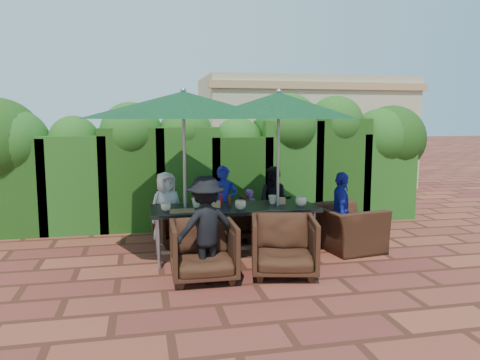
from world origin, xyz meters
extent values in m
plane|color=brown|center=(0.00, 0.00, 0.00)|extent=(80.00, 80.00, 0.00)
cube|color=black|center=(-0.02, 0.09, 0.72)|extent=(2.42, 0.90, 0.05)
cube|color=gray|center=(-0.02, 0.09, 0.12)|extent=(2.22, 0.05, 0.05)
cylinder|color=gray|center=(-1.13, -0.26, 0.35)|extent=(0.05, 0.05, 0.70)
cylinder|color=gray|center=(-1.13, 0.44, 0.35)|extent=(0.05, 0.05, 0.70)
cylinder|color=gray|center=(1.09, -0.26, 0.35)|extent=(0.05, 0.05, 0.70)
cylinder|color=gray|center=(1.09, 0.44, 0.35)|extent=(0.05, 0.05, 0.70)
cylinder|color=gray|center=(-0.74, 0.08, 0.01)|extent=(0.44, 0.44, 0.03)
cylinder|color=gray|center=(-0.74, 0.08, 1.20)|extent=(0.04, 0.04, 2.40)
cone|color=black|center=(-0.74, 0.08, 2.22)|extent=(2.85, 2.85, 0.38)
sphere|color=gray|center=(-0.74, 0.08, 2.42)|extent=(0.08, 0.08, 0.08)
cylinder|color=gray|center=(0.63, 0.05, 0.01)|extent=(0.44, 0.44, 0.03)
cylinder|color=gray|center=(0.63, 0.05, 1.20)|extent=(0.04, 0.04, 2.40)
cone|color=black|center=(0.63, 0.05, 2.22)|extent=(2.41, 2.41, 0.38)
sphere|color=gray|center=(0.63, 0.05, 2.42)|extent=(0.08, 0.08, 0.08)
imported|color=black|center=(-0.76, 1.01, 0.38)|extent=(0.86, 0.82, 0.75)
imported|color=black|center=(0.04, 1.04, 0.39)|extent=(0.83, 0.79, 0.79)
imported|color=black|center=(0.72, 1.06, 0.35)|extent=(0.84, 0.81, 0.70)
imported|color=black|center=(-0.60, -0.81, 0.42)|extent=(0.82, 0.77, 0.83)
imported|color=black|center=(0.45, -0.85, 0.43)|extent=(0.98, 0.94, 0.85)
imported|color=black|center=(1.75, 0.09, 0.46)|extent=(0.83, 1.14, 0.91)
imported|color=white|center=(-0.96, 1.08, 0.59)|extent=(0.67, 0.55, 1.17)
imported|color=#1D229F|center=(-0.03, 0.94, 0.63)|extent=(0.55, 0.50, 1.27)
imported|color=black|center=(0.89, 1.09, 0.61)|extent=(0.68, 0.57, 1.22)
imported|color=black|center=(-0.56, -0.78, 0.66)|extent=(0.92, 0.58, 1.32)
imported|color=#1D229F|center=(1.64, 0.04, 0.61)|extent=(0.58, 0.80, 1.23)
imported|color=#D64B9B|center=(-0.43, 1.22, 0.38)|extent=(0.28, 0.23, 0.76)
imported|color=#9A52B3|center=(0.48, 1.16, 0.42)|extent=(0.35, 0.31, 0.83)
imported|color=green|center=(1.59, 4.18, 0.82)|extent=(1.55, 1.39, 1.65)
imported|color=#D64B9B|center=(2.54, 4.37, 0.86)|extent=(0.96, 0.86, 1.71)
imported|color=gray|center=(3.32, 4.15, 0.93)|extent=(1.29, 1.12, 1.86)
imported|color=beige|center=(-1.02, -0.03, 0.81)|extent=(0.14, 0.14, 0.11)
imported|color=beige|center=(-0.57, 0.17, 0.82)|extent=(0.14, 0.14, 0.13)
imported|color=beige|center=(0.03, -0.12, 0.81)|extent=(0.16, 0.16, 0.13)
imported|color=beige|center=(0.60, 0.19, 0.82)|extent=(0.14, 0.14, 0.13)
imported|color=beige|center=(0.96, -0.06, 0.82)|extent=(0.18, 0.18, 0.14)
cylinder|color=#B20C0A|center=(-0.20, 0.18, 0.83)|extent=(0.04, 0.04, 0.17)
cylinder|color=#4C230C|center=(-0.08, 0.13, 0.83)|extent=(0.04, 0.04, 0.17)
cube|color=#966B48|center=(-0.80, -0.11, 0.76)|extent=(0.35, 0.25, 0.02)
cube|color=tan|center=(-0.29, 0.07, 0.80)|extent=(0.12, 0.06, 0.10)
cube|color=tan|center=(0.72, 0.15, 0.80)|extent=(0.12, 0.06, 0.10)
cube|color=black|center=(-3.50, 2.30, 0.85)|extent=(1.15, 0.95, 1.69)
sphere|color=black|center=(-3.50, 2.30, 1.59)|extent=(1.23, 1.23, 1.23)
cube|color=black|center=(-2.50, 2.30, 0.87)|extent=(1.15, 0.95, 1.73)
sphere|color=black|center=(-2.50, 2.30, 1.63)|extent=(0.90, 0.90, 0.90)
cube|color=black|center=(-1.50, 2.30, 0.93)|extent=(1.15, 0.95, 1.86)
sphere|color=black|center=(-1.50, 2.30, 1.76)|extent=(1.14, 1.14, 1.14)
cube|color=black|center=(-0.50, 2.30, 0.94)|extent=(1.15, 0.95, 1.87)
sphere|color=black|center=(-0.50, 2.30, 1.77)|extent=(0.99, 0.99, 0.99)
cube|color=black|center=(0.50, 2.30, 0.84)|extent=(1.15, 0.95, 1.69)
sphere|color=black|center=(0.50, 2.30, 1.59)|extent=(0.94, 0.94, 0.94)
cube|color=black|center=(1.50, 2.30, 0.99)|extent=(1.15, 0.95, 1.99)
sphere|color=black|center=(1.50, 2.30, 1.89)|extent=(1.27, 1.27, 1.27)
cube|color=black|center=(2.50, 2.30, 1.01)|extent=(1.15, 0.95, 2.03)
sphere|color=black|center=(2.50, 2.30, 1.93)|extent=(1.11, 1.11, 1.11)
cube|color=black|center=(3.50, 2.30, 0.86)|extent=(1.15, 0.95, 1.72)
sphere|color=black|center=(3.50, 2.30, 1.62)|extent=(1.22, 1.22, 1.22)
sphere|color=black|center=(3.80, 2.40, 1.60)|extent=(1.40, 1.40, 1.40)
cube|color=tan|center=(3.50, 7.00, 1.60)|extent=(6.00, 3.00, 3.20)
cube|color=tan|center=(3.50, 5.55, 2.90)|extent=(6.20, 0.25, 0.20)
camera|label=1|loc=(-1.34, -6.52, 2.05)|focal=35.00mm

